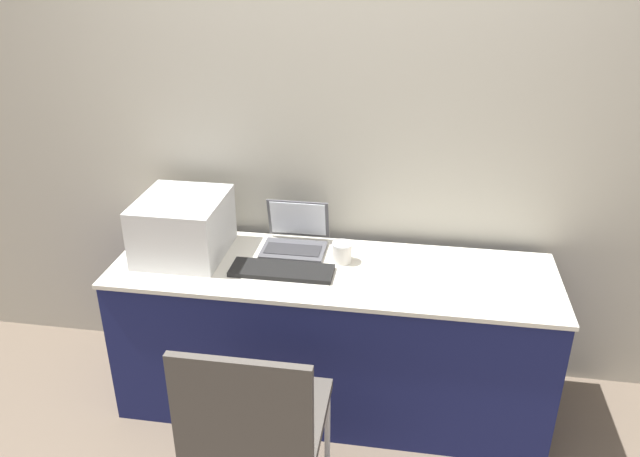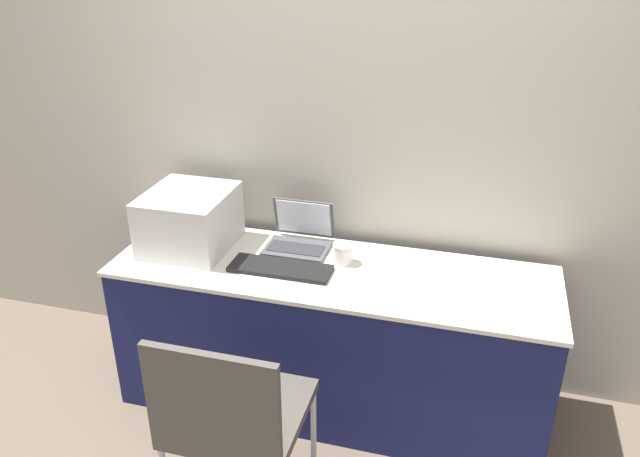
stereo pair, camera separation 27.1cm
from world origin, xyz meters
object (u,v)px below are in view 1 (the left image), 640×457
at_px(laptop_left, 295,239).
at_px(coffee_cup, 342,252).
at_px(printer, 182,224).
at_px(external_keyboard, 282,271).
at_px(chair, 254,419).

xyz_separation_m(laptop_left, coffee_cup, (0.24, -0.10, -0.00)).
bearing_deg(printer, coffee_cup, 2.68).
bearing_deg(laptop_left, printer, -164.84).
bearing_deg(coffee_cup, printer, -177.32).
relative_size(laptop_left, external_keyboard, 0.65).
relative_size(external_keyboard, chair, 0.50).
distance_m(external_keyboard, chair, 0.73).
height_order(printer, laptop_left, printer).
xyz_separation_m(printer, external_keyboard, (0.48, -0.11, -0.14)).
height_order(laptop_left, external_keyboard, laptop_left).
relative_size(printer, external_keyboard, 0.92).
distance_m(printer, coffee_cup, 0.74).
height_order(external_keyboard, coffee_cup, coffee_cup).
distance_m(printer, chair, 1.02).
distance_m(printer, external_keyboard, 0.51).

